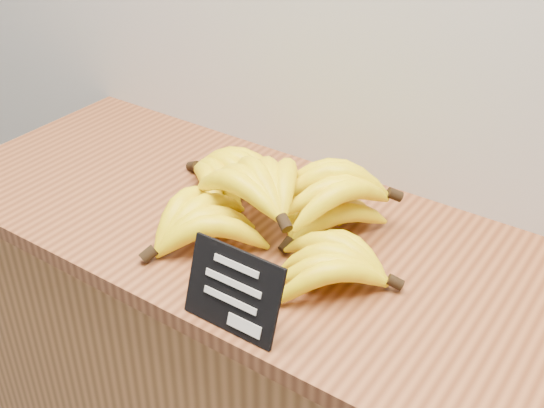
{
  "coord_description": "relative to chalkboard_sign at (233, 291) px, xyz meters",
  "views": [
    {
      "loc": [
        0.7,
        1.93,
        1.61
      ],
      "look_at": [
        0.17,
        2.7,
        1.02
      ],
      "focal_mm": 45.0,
      "sensor_mm": 36.0,
      "label": 1
    }
  ],
  "objects": [
    {
      "name": "counter_top",
      "position": [
        -0.06,
        0.23,
        -0.07
      ],
      "size": [
        1.41,
        0.54,
        0.03
      ],
      "primitive_type": "cube",
      "color": "brown",
      "rests_on": "counter"
    },
    {
      "name": "chalkboard_sign",
      "position": [
        0.0,
        0.0,
        0.0
      ],
      "size": [
        0.15,
        0.05,
        0.12
      ],
      "primitive_type": "cube",
      "rotation": [
        -0.33,
        0.0,
        0.0
      ],
      "color": "black",
      "rests_on": "counter_top"
    },
    {
      "name": "banana_pile",
      "position": [
        -0.09,
        0.24,
        -0.01
      ],
      "size": [
        0.51,
        0.41,
        0.13
      ],
      "color": "#FFEB0A",
      "rests_on": "counter_top"
    }
  ]
}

